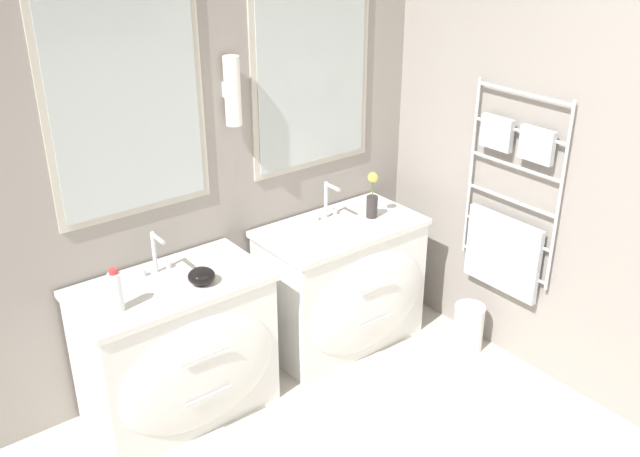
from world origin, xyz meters
name	(u,v)px	position (x,y,z in m)	size (l,w,h in m)	color
wall_back	(170,155)	(0.02, 2.23, 1.31)	(4.82, 0.17, 2.60)	gray
wall_right	(567,157)	(1.64, 1.00, 1.29)	(0.13, 4.30, 2.60)	gray
vanity_left	(179,350)	(-0.20, 1.89, 0.40)	(0.96, 0.59, 0.78)	white
vanity_right	(344,284)	(0.90, 1.89, 0.40)	(0.96, 0.59, 0.78)	white
faucet_left	(156,254)	(-0.20, 2.04, 0.89)	(0.17, 0.14, 0.22)	silver
faucet_right	(328,201)	(0.90, 2.04, 0.89)	(0.17, 0.14, 0.22)	silver
toiletry_bottle	(116,291)	(-0.50, 1.83, 0.88)	(0.06, 0.06, 0.22)	silver
amenity_bowl	(202,276)	(-0.07, 1.82, 0.82)	(0.14, 0.14, 0.08)	black
flower_vase	(372,199)	(1.12, 1.90, 0.90)	(0.07, 0.07, 0.28)	#332D2D
waste_bin	(468,327)	(1.45, 1.36, 0.15)	(0.18, 0.18, 0.30)	silver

